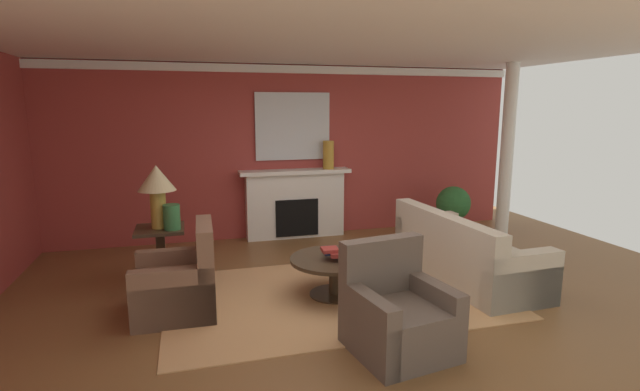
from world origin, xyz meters
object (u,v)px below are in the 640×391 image
object	(u,v)px
armchair_facing_fireplace	(397,317)
vase_on_side_table	(172,217)
table_lamp	(157,184)
side_table	(161,252)
vase_mantel_right	(328,155)
mantel_mirror	(293,126)
potted_plant	(453,207)
fireplace	(295,205)
coffee_table	(334,267)
armchair_near_window	(179,285)
sofa	(464,256)

from	to	relation	value
armchair_facing_fireplace	vase_on_side_table	xyz separation A→B (m)	(-1.91, 2.11, 0.54)
table_lamp	side_table	bearing A→B (deg)	180.00
side_table	vase_mantel_right	world-z (taller)	vase_mantel_right
side_table	table_lamp	size ratio (longest dim) A/B	0.93
armchair_facing_fireplace	table_lamp	bearing A→B (deg)	132.69
mantel_mirror	vase_on_side_table	distance (m)	2.82
armchair_facing_fireplace	potted_plant	bearing A→B (deg)	52.33
fireplace	side_table	xyz separation A→B (m)	(-2.02, -1.63, -0.13)
coffee_table	side_table	bearing A→B (deg)	154.09
table_lamp	vase_on_side_table	xyz separation A→B (m)	(0.15, -0.12, -0.38)
armchair_near_window	table_lamp	bearing A→B (deg)	102.75
armchair_near_window	side_table	bearing A→B (deg)	102.75
table_lamp	vase_on_side_table	world-z (taller)	table_lamp
fireplace	mantel_mirror	world-z (taller)	mantel_mirror
vase_on_side_table	potted_plant	bearing A→B (deg)	14.21
sofa	armchair_facing_fireplace	xyz separation A→B (m)	(-1.54, -1.39, 0.01)
fireplace	vase_on_side_table	bearing A→B (deg)	-136.86
side_table	potted_plant	world-z (taller)	potted_plant
sofa	armchair_near_window	size ratio (longest dim) A/B	2.26
sofa	side_table	size ratio (longest dim) A/B	3.06
armchair_near_window	table_lamp	size ratio (longest dim) A/B	1.27
coffee_table	table_lamp	world-z (taller)	table_lamp
side_table	vase_mantel_right	xyz separation A→B (m)	(2.57, 1.58, 0.95)
mantel_mirror	table_lamp	distance (m)	2.74
mantel_mirror	side_table	bearing A→B (deg)	-139.04
coffee_table	vase_mantel_right	world-z (taller)	vase_mantel_right
table_lamp	vase_mantel_right	distance (m)	3.02
armchair_facing_fireplace	side_table	distance (m)	3.04
sofa	table_lamp	size ratio (longest dim) A/B	2.86
armchair_facing_fireplace	coffee_table	bearing A→B (deg)	97.20
potted_plant	mantel_mirror	bearing A→B (deg)	163.29
side_table	vase_on_side_table	xyz separation A→B (m)	(0.15, -0.12, 0.45)
side_table	vase_mantel_right	bearing A→B (deg)	31.64
coffee_table	sofa	bearing A→B (deg)	2.59
side_table	potted_plant	bearing A→B (deg)	12.33
vase_mantel_right	potted_plant	world-z (taller)	vase_mantel_right
coffee_table	vase_mantel_right	size ratio (longest dim) A/B	2.19
coffee_table	vase_mantel_right	xyz separation A→B (m)	(0.68, 2.51, 1.01)
sofa	potted_plant	distance (m)	2.08
armchair_facing_fireplace	vase_on_side_table	bearing A→B (deg)	132.11
sofa	vase_on_side_table	distance (m)	3.57
coffee_table	armchair_near_window	bearing A→B (deg)	-179.37
vase_on_side_table	vase_mantel_right	distance (m)	3.00
sofa	table_lamp	xyz separation A→B (m)	(-3.60, 0.84, 0.93)
mantel_mirror	side_table	world-z (taller)	mantel_mirror
armchair_near_window	potted_plant	bearing A→B (deg)	24.01
table_lamp	vase_on_side_table	distance (m)	0.42
side_table	table_lamp	distance (m)	0.82
table_lamp	sofa	bearing A→B (deg)	-13.19
mantel_mirror	vase_mantel_right	xyz separation A→B (m)	(0.55, -0.17, -0.46)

